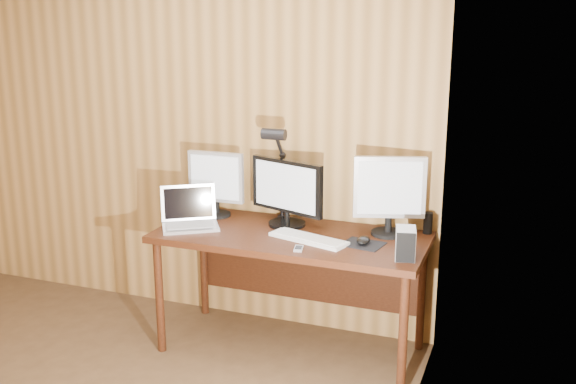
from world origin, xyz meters
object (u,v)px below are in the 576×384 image
Objects in this scene: monitor_right at (389,193)px; hard_drive at (405,243)px; desk at (295,250)px; speaker at (428,223)px; keyboard at (309,239)px; monitor_left at (216,182)px; laptop at (190,216)px; monitor_center at (287,192)px; mouse at (363,240)px; desk_lamp at (278,160)px; phone at (299,248)px.

monitor_right reaches higher than hard_drive.
desk is 12.45× the size of speaker.
hard_drive is at bearing 6.81° from keyboard.
desk is 3.82× the size of monitor_left.
laptop reaches higher than speaker.
mouse is (0.53, -0.18, -0.19)m from monitor_center.
monitor_right is at bearing -9.66° from desk_lamp.
hard_drive reaches higher than keyboard.
desk is 0.68m from monitor_left.
keyboard is at bearing -160.97° from mouse.
laptop reaches higher than phone.
laptop is at bearing -166.93° from mouse.
keyboard is 0.59m from hard_drive.
monitor_left is 1.11m from monitor_right.
desk_lamp is at bearing 164.46° from monitor_center.
monitor_left is at bearing 42.22° from laptop.
laptop is at bearing -165.50° from speaker.
laptop is at bearing 154.82° from phone.
mouse is (1.02, -0.21, -0.20)m from monitor_left.
monitor_left is 0.89× the size of monitor_right.
hard_drive is (0.71, -0.24, 0.20)m from desk.
monitor_left is at bearing -164.46° from monitor_center.
mouse is at bearing -29.56° from desk_lamp.
desk is 3.81× the size of laptop.
laptop is at bearing -164.53° from keyboard.
monitor_left is 1.06m from mouse.
monitor_center is at bearing -4.89° from monitor_left.
desk_lamp is (-0.70, 0.02, 0.14)m from monitor_right.
monitor_left is 0.45m from desk_lamp.
monitor_right is 4.62× the size of phone.
monitor_center is 0.37m from keyboard.
monitor_right is at bearing -1.12° from monitor_left.
monitor_left is 0.66× the size of desk_lamp.
monitor_left is 3.26× the size of speaker.
monitor_left is at bearing 176.58° from keyboard.
phone is 0.82m from speaker.
monitor_center reaches higher than hard_drive.
mouse is 0.75m from desk_lamp.
monitor_left is 1.34m from hard_drive.
hard_drive reaches higher than phone.
mouse is at bearing -12.95° from desk.
speaker is (0.75, 0.23, 0.19)m from desk.
monitor_center is 0.49m from phone.
monitor_right is 1.22m from laptop.
keyboard is at bearing -21.18° from monitor_left.
monitor_right is (1.11, 0.01, 0.03)m from monitor_left.
desk_lamp is (0.41, 0.02, 0.17)m from monitor_left.
monitor_left reaches higher than desk.
desk is 3.17× the size of monitor_center.
hard_drive is at bearing -5.65° from phone.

